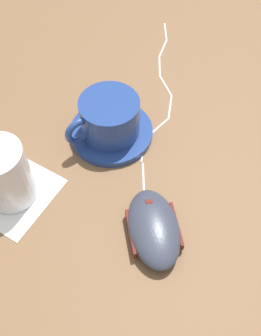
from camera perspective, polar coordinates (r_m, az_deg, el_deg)
ground_plane at (r=0.56m, az=-3.90°, el=-0.90°), size 3.00×3.00×0.00m
saucer at (r=0.60m, az=-2.93°, el=5.49°), size 0.13×0.13×0.01m
coffee_cup at (r=0.57m, az=-3.35°, el=7.68°), size 0.12×0.09×0.06m
computer_mouse at (r=0.50m, az=3.55°, el=-9.12°), size 0.11×0.13×0.03m
mouse_cable at (r=0.66m, az=4.43°, el=11.16°), size 0.30×0.28×0.00m
napkin_under_glass at (r=0.56m, az=-17.55°, el=-3.52°), size 0.15×0.15×0.00m
drinking_glass at (r=0.52m, az=-18.69°, el=-0.92°), size 0.07×0.07×0.09m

